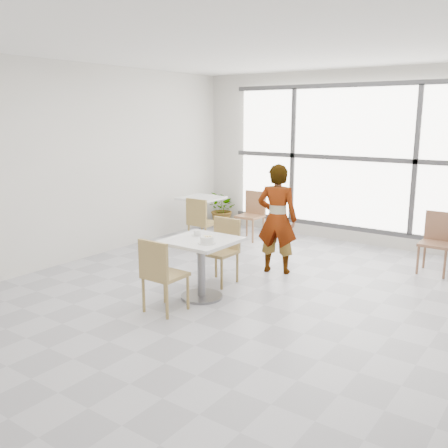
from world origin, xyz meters
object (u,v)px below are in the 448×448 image
Objects in this scene: bg_chair_left_near at (201,220)px; plant_left at (223,209)px; bg_chair_left_far at (252,212)px; bg_table_left at (201,211)px; main_table at (201,257)px; bg_chair_right_far at (437,238)px; coffee_cup at (197,233)px; chair_near at (160,271)px; oatmeal_bowl at (207,240)px; chair_far at (222,246)px; person at (277,219)px.

plant_left is (-0.70, 1.62, -0.14)m from bg_chair_left_near.
bg_chair_left_far is at bearing -26.47° from plant_left.
bg_chair_left_near is 1.00× the size of bg_chair_left_far.
bg_chair_left_near reaches higher than bg_table_left.
main_table is 3.18m from bg_table_left.
bg_chair_right_far is (2.10, 2.80, -0.02)m from main_table.
plant_left is (-2.01, 3.33, -0.42)m from coffee_cup.
bg_chair_right_far is (2.18, 3.45, 0.00)m from chair_near.
oatmeal_bowl reaches higher than bg_table_left.
chair_far is at bearing 90.25° from coffee_cup.
bg_chair_left_far is at bearing 110.98° from main_table.
coffee_cup is 2.99m from bg_chair_left_far.
bg_chair_left_far is 3.22m from bg_chair_right_far.
chair_near is 0.56× the size of person.
chair_far reaches higher than oatmeal_bowl.
plant_left is at bearing 100.94° from bg_table_left.
person is (0.31, 2.10, 0.28)m from chair_near.
chair_near reaches higher than main_table.
bg_chair_left_near reaches higher than plant_left.
main_table is 2.33m from bg_chair_left_near.
bg_table_left reaches higher than plant_left.
bg_chair_left_near and bg_chair_right_far have the same top height.
main_table and bg_table_left have the same top height.
bg_chair_right_far is at bearing 43.76° from chair_far.
chair_far is 5.47× the size of coffee_cup.
main_table is 1.11× the size of plant_left.
bg_chair_right_far is (3.55, 0.98, 0.00)m from bg_chair_left_near.
chair_near and bg_chair_right_far have the same top height.
chair_far is (-0.07, 1.30, 0.00)m from chair_near.
main_table is 0.66m from chair_near.
chair_far and bg_chair_right_far have the same top height.
person reaches higher than chair_far.
chair_far is at bearing -54.31° from plant_left.
plant_left is (-0.18, 0.94, -0.12)m from bg_table_left.
main_table is 1.07× the size of bg_table_left.
chair_far is 1.00× the size of bg_chair_left_near.
bg_chair_right_far is (1.87, 1.35, -0.28)m from person.
chair_near is 1.30m from chair_far.
chair_far is at bearing 102.99° from main_table.
chair_near is 0.66m from oatmeal_bowl.
chair_near is at bearing -58.93° from bg_table_left.
chair_far is at bearing 47.65° from person.
main_table is 3.81× the size of oatmeal_bowl.
coffee_cup is at bearing 145.97° from oatmeal_bowl.
plant_left is at bearing 123.31° from oatmeal_bowl.
main_table is 3.13m from bg_chair_left_far.
chair_far is at bearing -45.45° from bg_table_left.
bg_chair_left_near is at bearing -29.41° from person.
main_table is 0.66m from chair_far.
bg_chair_left_far is (-1.30, 3.04, -0.29)m from oatmeal_bowl.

